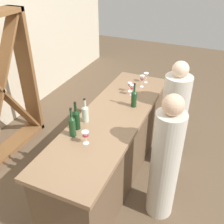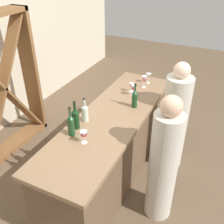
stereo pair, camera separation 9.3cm
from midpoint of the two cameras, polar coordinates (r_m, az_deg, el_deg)
The scene contains 13 objects.
ground_plane at distance 3.66m, azimuth -0.75°, elevation -13.32°, with size 12.00×12.00×0.00m, color brown.
bar_counter at distance 3.34m, azimuth -0.80°, elevation -7.57°, with size 2.48×0.73×0.95m.
wine_bottle_leftmost_olive_green at distance 2.71m, azimuth -9.66°, elevation -2.91°, with size 0.07×0.07×0.33m.
wine_bottle_second_left_dark_green at distance 2.81m, azimuth -8.74°, elevation -1.48°, with size 0.08×0.08×0.33m.
wine_bottle_center_clear_pale at distance 2.93m, azimuth -6.77°, elevation -0.21°, with size 0.07×0.07×0.29m.
wine_bottle_second_right_olive_green at distance 3.19m, azimuth 3.99°, elevation 3.08°, with size 0.07×0.07×0.31m.
wine_glass_near_left at distance 3.83m, azimuth 6.78°, elevation 7.91°, with size 0.07×0.07×0.15m.
wine_glass_near_center at distance 3.69m, azimuth 5.87°, elevation 7.20°, with size 0.07×0.07×0.17m.
wine_glass_near_right at distance 3.46m, azimuth 3.66°, elevation 5.30°, with size 0.07×0.07×0.15m.
wine_glass_far_left at distance 3.56m, azimuth 3.16°, elevation 5.80°, with size 0.06×0.06×0.13m.
wine_glass_far_center at distance 2.60m, azimuth -6.83°, elevation -5.07°, with size 0.07×0.07×0.14m.
person_left_guest at distance 3.51m, azimuth 12.46°, elevation -1.71°, with size 0.40×0.40×1.51m.
person_center_guest at distance 2.80m, azimuth 10.52°, elevation -11.03°, with size 0.39×0.39×1.53m.
Camera 1 is at (-2.35, -1.04, 2.61)m, focal length 41.89 mm.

